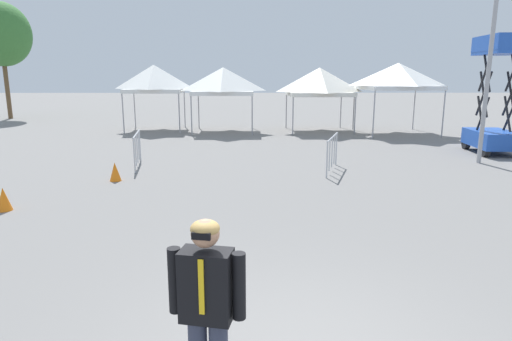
% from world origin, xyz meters
% --- Properties ---
extents(canopy_tent_behind_left, '(3.07, 3.07, 3.41)m').
position_xyz_m(canopy_tent_behind_left, '(-5.61, 19.50, 2.70)').
color(canopy_tent_behind_left, '#9E9EA3').
rests_on(canopy_tent_behind_left, ground).
extents(canopy_tent_behind_right, '(3.10, 3.10, 3.27)m').
position_xyz_m(canopy_tent_behind_right, '(-1.95, 18.84, 2.59)').
color(canopy_tent_behind_right, '#9E9EA3').
rests_on(canopy_tent_behind_right, ground).
extents(canopy_tent_behind_center, '(3.29, 3.29, 3.26)m').
position_xyz_m(canopy_tent_behind_center, '(2.98, 18.95, 2.55)').
color(canopy_tent_behind_center, '#9E9EA3').
rests_on(canopy_tent_behind_center, ground).
extents(canopy_tent_left_of_center, '(3.64, 3.64, 3.47)m').
position_xyz_m(canopy_tent_left_of_center, '(6.67, 17.93, 2.82)').
color(canopy_tent_left_of_center, '#9E9EA3').
rests_on(canopy_tent_left_of_center, ground).
extents(scissor_lift, '(1.57, 2.40, 4.28)m').
position_xyz_m(scissor_lift, '(8.55, 12.29, 1.28)').
color(scissor_lift, black).
rests_on(scissor_lift, ground).
extents(person_foreground, '(0.64, 0.32, 1.78)m').
position_xyz_m(person_foreground, '(-0.88, -0.71, 1.03)').
color(person_foreground, '#33384C').
rests_on(person_foreground, ground).
extents(light_pole_near_lift, '(0.36, 0.36, 7.37)m').
position_xyz_m(light_pole_near_lift, '(7.12, 10.40, 4.23)').
color(light_pole_near_lift, '#9E9EA3').
rests_on(light_pole_near_lift, ground).
extents(tree_behind_tents_center, '(3.74, 3.74, 7.55)m').
position_xyz_m(tree_behind_tents_center, '(-16.85, 25.99, 5.48)').
color(tree_behind_tents_center, brown).
rests_on(tree_behind_tents_center, ground).
extents(crowd_barrier_near_person, '(0.39, 2.08, 1.08)m').
position_xyz_m(crowd_barrier_near_person, '(-4.19, 9.95, 0.75)').
color(crowd_barrier_near_person, '#B7BABF').
rests_on(crowd_barrier_near_person, ground).
extents(crowd_barrier_mid_lot, '(0.70, 2.01, 1.08)m').
position_xyz_m(crowd_barrier_mid_lot, '(1.93, 9.15, 0.75)').
color(crowd_barrier_mid_lot, '#B7BABF').
rests_on(crowd_barrier_mid_lot, ground).
extents(traffic_cone_lot_center, '(0.32, 0.32, 0.51)m').
position_xyz_m(traffic_cone_lot_center, '(-5.89, 5.22, 0.26)').
color(traffic_cone_lot_center, orange).
rests_on(traffic_cone_lot_center, ground).
extents(traffic_cone_near_barrier, '(0.32, 0.32, 0.52)m').
position_xyz_m(traffic_cone_near_barrier, '(-4.31, 7.94, 0.26)').
color(traffic_cone_near_barrier, orange).
rests_on(traffic_cone_near_barrier, ground).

